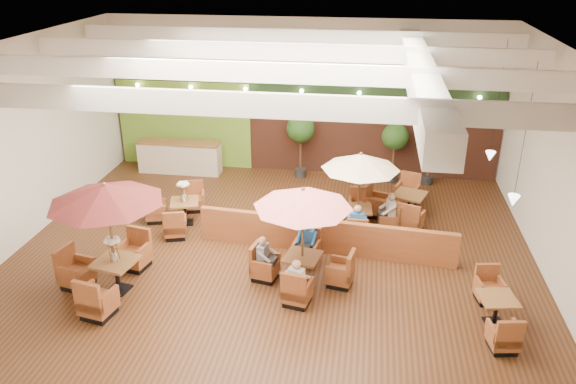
% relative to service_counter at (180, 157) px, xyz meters
% --- Properties ---
extents(room, '(14.04, 14.00, 5.52)m').
position_rel_service_counter_xyz_m(room, '(4.65, -3.88, 3.05)').
color(room, '#381E0F').
rests_on(room, ground).
extents(service_counter, '(3.00, 0.75, 1.18)m').
position_rel_service_counter_xyz_m(service_counter, '(0.00, 0.00, 0.00)').
color(service_counter, beige).
rests_on(service_counter, ground).
extents(booth_divider, '(7.03, 0.82, 0.98)m').
position_rel_service_counter_xyz_m(booth_divider, '(5.78, -5.12, -0.10)').
color(booth_divider, brown).
rests_on(booth_divider, ground).
extents(table_0, '(2.78, 2.90, 2.86)m').
position_rel_service_counter_xyz_m(table_0, '(0.92, -7.71, 1.45)').
color(table_0, brown).
rests_on(table_0, ground).
extents(table_1, '(2.61, 2.61, 2.58)m').
position_rel_service_counter_xyz_m(table_1, '(5.37, -6.68, 1.18)').
color(table_1, brown).
rests_on(table_1, ground).
extents(table_2, '(2.38, 2.38, 2.43)m').
position_rel_service_counter_xyz_m(table_2, '(6.63, -3.65, 1.09)').
color(table_2, brown).
rests_on(table_2, ground).
extents(table_3, '(1.80, 2.58, 1.51)m').
position_rel_service_counter_xyz_m(table_3, '(1.25, -4.01, -0.14)').
color(table_3, brown).
rests_on(table_3, ground).
extents(table_4, '(0.90, 2.40, 0.87)m').
position_rel_service_counter_xyz_m(table_4, '(9.80, -7.73, -0.25)').
color(table_4, brown).
rests_on(table_4, ground).
extents(table_5, '(1.99, 2.84, 1.00)m').
position_rel_service_counter_xyz_m(table_5, '(7.86, -2.61, -0.21)').
color(table_5, brown).
rests_on(table_5, ground).
extents(topiary_0, '(1.00, 1.00, 2.31)m').
position_rel_service_counter_xyz_m(topiary_0, '(4.43, 0.20, 1.14)').
color(topiary_0, black).
rests_on(topiary_0, ground).
extents(topiary_1, '(0.92, 0.92, 2.14)m').
position_rel_service_counter_xyz_m(topiary_1, '(7.71, 0.20, 1.01)').
color(topiary_1, black).
rests_on(topiary_1, ground).
extents(topiary_2, '(0.92, 0.92, 2.14)m').
position_rel_service_counter_xyz_m(topiary_2, '(8.93, 0.20, 1.01)').
color(topiary_2, black).
rests_on(topiary_2, ground).
extents(diner_0, '(0.40, 0.37, 0.74)m').
position_rel_service_counter_xyz_m(diner_0, '(5.37, -7.62, 0.15)').
color(diner_0, silver).
rests_on(diner_0, ground).
extents(diner_1, '(0.38, 0.33, 0.73)m').
position_rel_service_counter_xyz_m(diner_1, '(5.37, -5.74, 0.15)').
color(diner_1, '#2866B0').
rests_on(diner_1, ground).
extents(diner_2, '(0.33, 0.38, 0.72)m').
position_rel_service_counter_xyz_m(diner_2, '(4.42, -6.68, 0.15)').
color(diner_2, gray).
rests_on(diner_2, ground).
extents(diner_3, '(0.37, 0.29, 0.77)m').
position_rel_service_counter_xyz_m(diner_3, '(6.63, -4.53, 0.16)').
color(diner_3, '#2866B0').
rests_on(diner_3, ground).
extents(diner_4, '(0.35, 0.41, 0.77)m').
position_rel_service_counter_xyz_m(diner_4, '(7.51, -3.65, 0.17)').
color(diner_4, silver).
rests_on(diner_4, ground).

